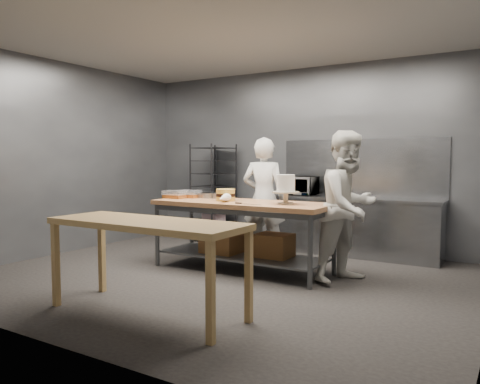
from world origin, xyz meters
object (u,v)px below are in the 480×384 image
(work_table, at_px, (242,228))
(chef_behind, at_px, (264,198))
(near_counter, at_px, (146,229))
(layer_cake, at_px, (226,195))
(chef_right, at_px, (349,207))
(speed_rack, at_px, (213,194))
(microwave, at_px, (300,186))
(frosted_cake_stand, at_px, (286,186))

(work_table, distance_m, chef_behind, 0.87)
(near_counter, distance_m, layer_cake, 2.00)
(chef_right, bearing_deg, speed_rack, 86.71)
(speed_rack, distance_m, microwave, 1.67)
(chef_behind, distance_m, layer_cake, 0.85)
(work_table, bearing_deg, microwave, 88.52)
(speed_rack, xyz_separation_m, chef_behind, (1.50, -0.85, 0.04))
(near_counter, distance_m, chef_right, 2.50)
(near_counter, height_order, chef_right, chef_right)
(frosted_cake_stand, height_order, layer_cake, frosted_cake_stand)
(near_counter, xyz_separation_m, layer_cake, (-0.38, 1.95, 0.19))
(frosted_cake_stand, bearing_deg, near_counter, -104.59)
(near_counter, bearing_deg, chef_behind, 95.12)
(work_table, relative_size, layer_cake, 9.50)
(work_table, distance_m, chef_right, 1.44)
(work_table, height_order, chef_behind, chef_behind)
(near_counter, relative_size, microwave, 3.69)
(microwave, bearing_deg, work_table, -91.48)
(work_table, relative_size, microwave, 4.43)
(speed_rack, height_order, chef_right, chef_right)
(chef_right, xyz_separation_m, frosted_cake_stand, (-0.74, -0.21, 0.24))
(work_table, xyz_separation_m, layer_cake, (-0.25, -0.03, 0.43))
(speed_rack, xyz_separation_m, chef_right, (2.99, -1.47, 0.05))
(chef_right, xyz_separation_m, microwave, (-1.34, 1.55, 0.14))
(frosted_cake_stand, relative_size, layer_cake, 1.46)
(near_counter, distance_m, microwave, 3.72)
(layer_cake, bearing_deg, near_counter, -78.94)
(chef_behind, height_order, chef_right, chef_right)
(chef_behind, height_order, microwave, chef_behind)
(work_table, xyz_separation_m, frosted_cake_stand, (0.65, -0.03, 0.57))
(frosted_cake_stand, bearing_deg, speed_rack, 143.41)
(work_table, height_order, layer_cake, layer_cake)
(near_counter, relative_size, frosted_cake_stand, 5.42)
(chef_behind, distance_m, chef_right, 1.62)
(layer_cake, bearing_deg, chef_right, 7.55)
(chef_right, bearing_deg, near_counter, 172.88)
(chef_behind, bearing_deg, speed_rack, -40.78)
(speed_rack, bearing_deg, layer_cake, -50.96)
(work_table, height_order, chef_right, chef_right)
(chef_behind, relative_size, chef_right, 0.99)
(microwave, xyz_separation_m, layer_cake, (-0.29, -1.76, -0.05))
(chef_right, height_order, frosted_cake_stand, chef_right)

